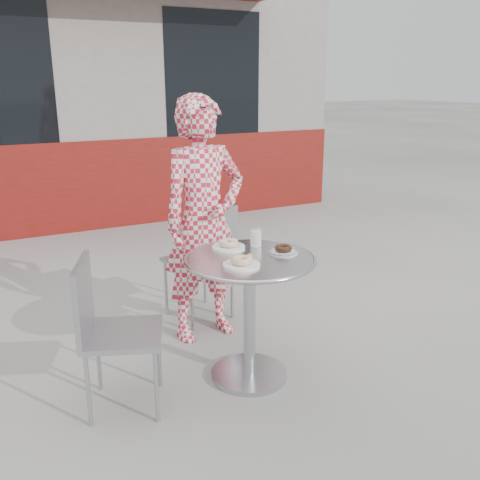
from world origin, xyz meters
name	(u,v)px	position (x,y,z in m)	size (l,w,h in m)	color
ground	(253,379)	(0.00, 0.00, 0.00)	(60.00, 60.00, 0.00)	#A3A19B
storefront	(63,91)	(0.00, 5.56, 1.49)	(6.02, 4.55, 3.00)	gray
bistro_table	(250,288)	(0.00, 0.04, 0.55)	(0.72, 0.72, 0.73)	silver
chair_far	(200,283)	(0.06, 0.92, 0.26)	(0.47, 0.47, 0.83)	#9DA0A5
chair_left	(123,363)	(-0.72, 0.09, 0.25)	(0.50, 0.50, 0.81)	#9DA0A5
seated_person	(204,221)	(0.00, 0.67, 0.79)	(0.57, 0.38, 1.57)	#B71C32
plate_far	(229,245)	(-0.03, 0.24, 0.75)	(0.19, 0.19, 0.05)	white
plate_near	(242,262)	(-0.10, -0.06, 0.75)	(0.19, 0.19, 0.05)	white
plate_checker	(283,251)	(0.20, 0.03, 0.74)	(0.17, 0.17, 0.04)	white
milk_cup	(256,238)	(0.12, 0.20, 0.78)	(0.07, 0.07, 0.11)	white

